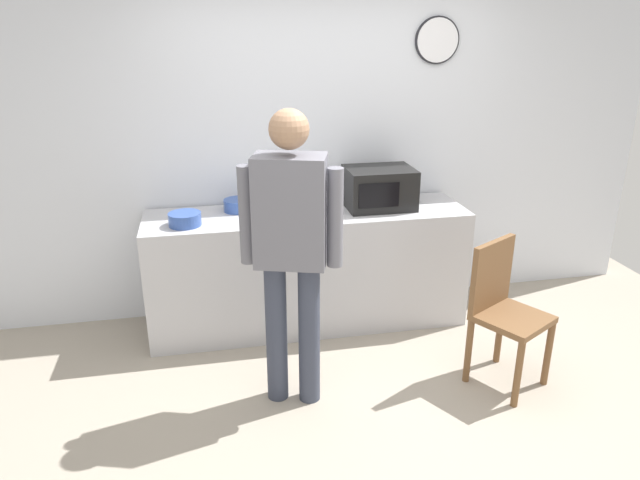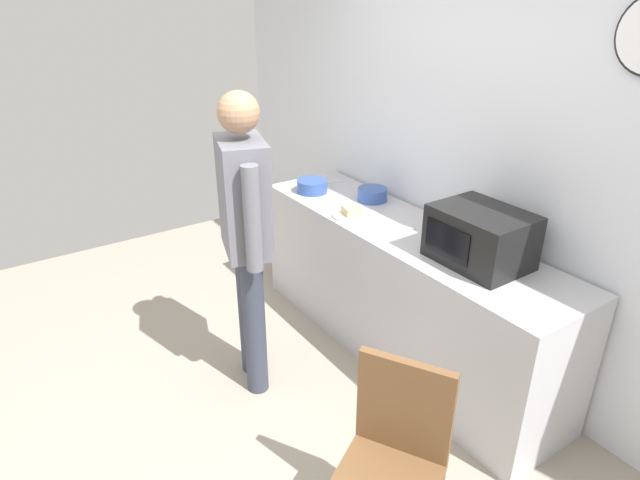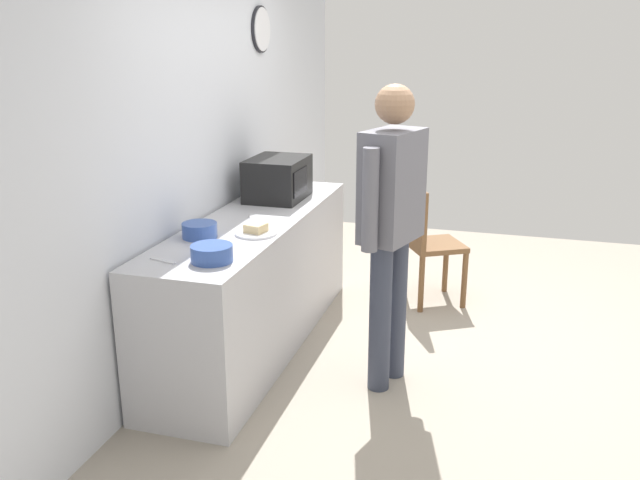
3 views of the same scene
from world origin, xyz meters
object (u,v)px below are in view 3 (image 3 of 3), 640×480
object	(u,v)px
salad_bowl	(200,230)
cereal_bowl	(212,253)
sandwich_plate	(256,231)
spoon_utensil	(163,261)
microwave	(278,178)
fork_utensil	(251,218)
wooden_chair	(427,239)
person_standing	(391,216)

from	to	relation	value
salad_bowl	cereal_bowl	xyz separation A→B (m)	(-0.38, -0.26, 0.00)
sandwich_plate	spoon_utensil	distance (m)	0.68
sandwich_plate	cereal_bowl	bearing A→B (deg)	175.83
microwave	fork_utensil	bearing A→B (deg)	-177.80
fork_utensil	wooden_chair	xyz separation A→B (m)	(1.11, -1.01, -0.38)
microwave	sandwich_plate	size ratio (longest dim) A/B	1.96
wooden_chair	salad_bowl	bearing A→B (deg)	143.86
person_standing	wooden_chair	world-z (taller)	person_standing
microwave	salad_bowl	xyz separation A→B (m)	(-1.05, 0.12, -0.11)
microwave	salad_bowl	distance (m)	1.06
spoon_utensil	wooden_chair	world-z (taller)	wooden_chair
fork_utensil	spoon_utensil	distance (m)	0.93
sandwich_plate	cereal_bowl	size ratio (longest dim) A/B	1.14
sandwich_plate	person_standing	xyz separation A→B (m)	(0.08, -0.80, 0.14)
microwave	cereal_bowl	bearing A→B (deg)	-174.45
spoon_utensil	wooden_chair	xyz separation A→B (m)	(2.03, -1.14, -0.38)
person_standing	fork_utensil	bearing A→B (deg)	76.08
sandwich_plate	salad_bowl	world-z (taller)	salad_bowl
sandwich_plate	salad_bowl	bearing A→B (deg)	117.63
cereal_bowl	person_standing	xyz separation A→B (m)	(0.61, -0.84, 0.11)
microwave	salad_bowl	bearing A→B (deg)	173.65
cereal_bowl	fork_utensil	size ratio (longest dim) A/B	1.32
fork_utensil	wooden_chair	distance (m)	1.54
sandwich_plate	cereal_bowl	world-z (taller)	cereal_bowl
spoon_utensil	microwave	bearing A→B (deg)	-4.25
fork_utensil	spoon_utensil	xyz separation A→B (m)	(-0.92, 0.13, 0.00)
microwave	fork_utensil	size ratio (longest dim) A/B	2.94
spoon_utensil	sandwich_plate	bearing A→B (deg)	-25.42
spoon_utensil	person_standing	distance (m)	1.30
salad_bowl	fork_utensil	bearing A→B (deg)	-16.57
microwave	sandwich_plate	world-z (taller)	microwave
spoon_utensil	fork_utensil	bearing A→B (deg)	-8.28
fork_utensil	person_standing	bearing A→B (deg)	-103.92
sandwich_plate	microwave	bearing A→B (deg)	11.23
microwave	cereal_bowl	size ratio (longest dim) A/B	2.23
salad_bowl	spoon_utensil	bearing A→B (deg)	-179.38
cereal_bowl	fork_utensil	bearing A→B (deg)	7.83
salad_bowl	wooden_chair	size ratio (longest dim) A/B	0.22
microwave	cereal_bowl	world-z (taller)	microwave
microwave	spoon_utensil	world-z (taller)	microwave
spoon_utensil	person_standing	world-z (taller)	person_standing
sandwich_plate	salad_bowl	xyz separation A→B (m)	(-0.15, 0.29, 0.02)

